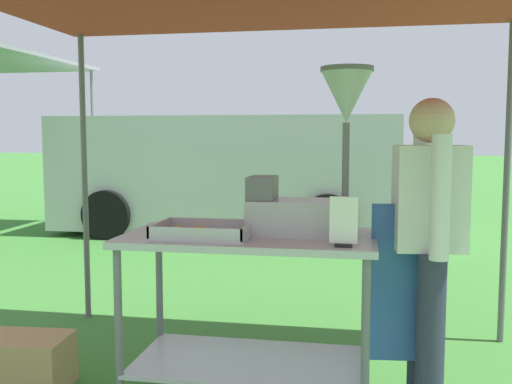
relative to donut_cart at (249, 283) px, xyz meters
name	(u,v)px	position (x,y,z in m)	size (l,w,h in m)	color
ground_plane	(314,239)	(-0.07, 5.06, -0.66)	(70.00, 70.00, 0.00)	#3D7F33
donut_cart	(249,283)	(0.00, 0.00, 0.00)	(1.30, 0.69, 0.91)	#B7B7BC
donut_tray	(204,233)	(-0.22, -0.11, 0.28)	(0.48, 0.34, 0.07)	#B7B7BC
donut_fryer	(315,172)	(0.33, 0.06, 0.59)	(0.63, 0.28, 0.86)	#B7B7BC
menu_sign	(344,226)	(0.49, -0.25, 0.36)	(0.13, 0.05, 0.23)	black
vendor	(427,241)	(0.90, 0.03, 0.25)	(0.46, 0.54, 1.61)	#2D3347
supply_crate	(22,363)	(-1.30, -0.05, -0.51)	(0.55, 0.37, 0.30)	tan
van_silver	(230,172)	(-1.37, 5.49, 0.22)	(4.90, 2.16, 1.69)	#BCBCC1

